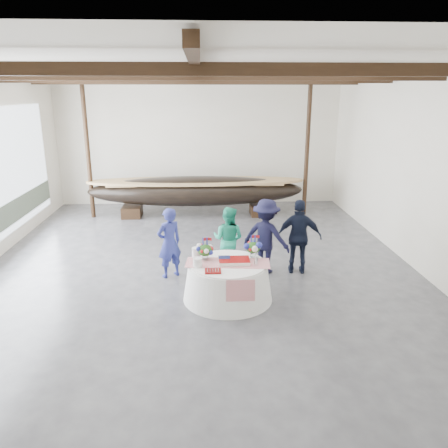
{
  "coord_description": "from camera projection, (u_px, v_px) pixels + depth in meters",
  "views": [
    {
      "loc": [
        0.07,
        -9.8,
        3.95
      ],
      "look_at": [
        0.56,
        -0.51,
        1.13
      ],
      "focal_mm": 35.0,
      "sensor_mm": 36.0,
      "label": 1
    }
  ],
  "objects": [
    {
      "name": "tabletop_items",
      "position": [
        226.0,
        253.0,
        8.61
      ],
      "size": [
        1.68,
        1.0,
        0.4
      ],
      "color": "#B41224",
      "rests_on": "banquet_table"
    },
    {
      "name": "wall_front",
      "position": [
        196.0,
        280.0,
        4.13
      ],
      "size": [
        10.0,
        0.02,
        4.5
      ],
      "primitive_type": "cube",
      "color": "silver",
      "rests_on": "ground"
    },
    {
      "name": "ceiling",
      "position": [
        196.0,
        65.0,
        9.2
      ],
      "size": [
        10.0,
        12.0,
        0.01
      ],
      "primitive_type": "cube",
      "color": "white",
      "rests_on": "wall_back"
    },
    {
      "name": "banquet_table",
      "position": [
        228.0,
        281.0,
        8.61
      ],
      "size": [
        1.77,
        1.77,
        0.76
      ],
      "color": "white",
      "rests_on": "ground"
    },
    {
      "name": "guest_woman_blue",
      "position": [
        169.0,
        243.0,
        9.54
      ],
      "size": [
        0.69,
        0.63,
        1.58
      ],
      "primitive_type": "imported",
      "rotation": [
        0.0,
        0.0,
        3.71
      ],
      "color": "navy",
      "rests_on": "ground"
    },
    {
      "name": "guest_man_left",
      "position": [
        266.0,
        236.0,
        9.77
      ],
      "size": [
        1.27,
        1.11,
        1.7
      ],
      "primitive_type": "imported",
      "rotation": [
        0.0,
        0.0,
        2.61
      ],
      "color": "black",
      "rests_on": "ground"
    },
    {
      "name": "pavilion_structure",
      "position": [
        197.0,
        90.0,
        10.06
      ],
      "size": [
        9.8,
        11.76,
        4.5
      ],
      "color": "black",
      "rests_on": "ground"
    },
    {
      "name": "wall_right",
      "position": [
        414.0,
        169.0,
        10.11
      ],
      "size": [
        0.02,
        12.0,
        4.5
      ],
      "primitive_type": "cube",
      "color": "silver",
      "rests_on": "ground"
    },
    {
      "name": "floor",
      "position": [
        200.0,
        263.0,
        10.51
      ],
      "size": [
        10.0,
        12.0,
        0.01
      ],
      "primitive_type": "cube",
      "color": "#3D3D42",
      "rests_on": "ground"
    },
    {
      "name": "wall_back",
      "position": [
        199.0,
        142.0,
        15.59
      ],
      "size": [
        10.0,
        0.02,
        4.5
      ],
      "primitive_type": "cube",
      "color": "silver",
      "rests_on": "ground"
    },
    {
      "name": "guest_man_right",
      "position": [
        299.0,
        237.0,
        9.74
      ],
      "size": [
        1.05,
        0.58,
        1.7
      ],
      "primitive_type": "imported",
      "rotation": [
        0.0,
        0.0,
        2.97
      ],
      "color": "black",
      "rests_on": "ground"
    },
    {
      "name": "guest_woman_teal",
      "position": [
        228.0,
        239.0,
        9.88
      ],
      "size": [
        0.9,
        0.83,
        1.51
      ],
      "primitive_type": "imported",
      "rotation": [
        0.0,
        0.0,
        2.71
      ],
      "color": "#1FA37D",
      "rests_on": "ground"
    },
    {
      "name": "longboat_display",
      "position": [
        196.0,
        191.0,
        14.3
      ],
      "size": [
        7.05,
        1.41,
        1.32
      ],
      "color": "black",
      "rests_on": "ground"
    }
  ]
}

